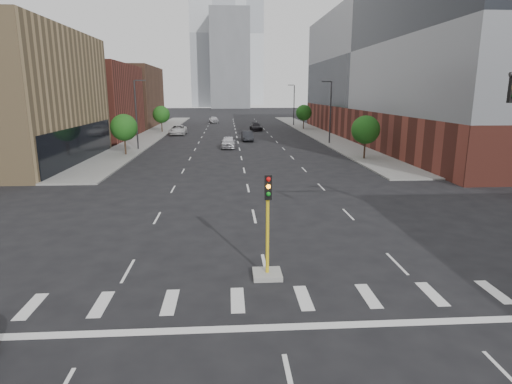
{
  "coord_description": "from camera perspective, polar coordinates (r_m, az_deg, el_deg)",
  "views": [
    {
      "loc": [
        -1.58,
        -7.65,
        7.6
      ],
      "look_at": [
        -0.14,
        13.97,
        2.5
      ],
      "focal_mm": 30.0,
      "sensor_mm": 36.0,
      "label": 1
    }
  ],
  "objects": [
    {
      "name": "tower_mid",
      "position": [
        208.16,
        -3.5,
        17.2
      ],
      "size": [
        18.0,
        18.0,
        44.0
      ],
      "primitive_type": "cube",
      "color": "slate",
      "rests_on": "ground"
    },
    {
      "name": "streetlight_right_b",
      "position": [
        98.83,
        5.04,
        11.7
      ],
      "size": [
        1.6,
        0.22,
        9.07
      ],
      "color": "#2D2D30",
      "rests_on": "ground"
    },
    {
      "name": "car_deep_right",
      "position": [
        86.27,
        -0.0,
        8.7
      ],
      "size": [
        2.5,
        5.31,
        1.5
      ],
      "primitive_type": "imported",
      "rotation": [
        0.0,
        0.0,
        0.08
      ],
      "color": "black",
      "rests_on": "ground"
    },
    {
      "name": "building_right_main",
      "position": [
        74.53,
        21.63,
        14.97
      ],
      "size": [
        24.0,
        70.0,
        22.0
      ],
      "color": "brown",
      "rests_on": "ground"
    },
    {
      "name": "sidewalk_left_far",
      "position": [
        83.09,
        -13.19,
        7.71
      ],
      "size": [
        5.0,
        92.0,
        0.15
      ],
      "primitive_type": "cube",
      "color": "gray",
      "rests_on": "ground"
    },
    {
      "name": "tree_left_far",
      "position": [
        83.69,
        -12.52,
        10.06
      ],
      "size": [
        3.2,
        3.2,
        4.85
      ],
      "color": "#382619",
      "rests_on": "ground"
    },
    {
      "name": "streetlight_left",
      "position": [
        58.91,
        -15.63,
        10.25
      ],
      "size": [
        1.6,
        0.22,
        9.07
      ],
      "color": "#2D2D30",
      "rests_on": "ground"
    },
    {
      "name": "sidewalk_right_far",
      "position": [
        83.66,
        7.73,
        7.97
      ],
      "size": [
        5.0,
        92.0,
        0.15
      ],
      "primitive_type": "cube",
      "color": "gray",
      "rests_on": "ground"
    },
    {
      "name": "car_mid_right",
      "position": [
        67.76,
        -1.18,
        7.46
      ],
      "size": [
        1.91,
        4.76,
        1.54
      ],
      "primitive_type": "imported",
      "rotation": [
        0.0,
        0.0,
        0.06
      ],
      "color": "#222428",
      "rests_on": "ground"
    },
    {
      "name": "car_far_left",
      "position": [
        79.09,
        -10.36,
        8.15
      ],
      "size": [
        2.89,
        6.19,
        1.72
      ],
      "primitive_type": "imported",
      "rotation": [
        0.0,
        0.0,
        0.01
      ],
      "color": "silver",
      "rests_on": "ground"
    },
    {
      "name": "building_left_far_b",
      "position": [
        102.97,
        -18.79,
        11.95
      ],
      "size": [
        20.0,
        24.0,
        13.0
      ],
      "primitive_type": "cube",
      "color": "brown",
      "rests_on": "ground"
    },
    {
      "name": "car_distant",
      "position": [
        107.2,
        -5.66,
        9.57
      ],
      "size": [
        2.78,
        5.19,
        1.68
      ],
      "primitive_type": "imported",
      "rotation": [
        0.0,
        0.0,
        0.17
      ],
      "color": "silver",
      "rests_on": "ground"
    },
    {
      "name": "tree_right_far",
      "position": [
        89.12,
        6.39,
        10.47
      ],
      "size": [
        3.2,
        3.2,
        4.85
      ],
      "color": "#382619",
      "rests_on": "ground"
    },
    {
      "name": "building_left_far_a",
      "position": [
        78.1,
        -23.63,
        10.99
      ],
      "size": [
        20.0,
        22.0,
        12.0
      ],
      "primitive_type": "cube",
      "color": "brown",
      "rests_on": "ground"
    },
    {
      "name": "streetlight_right_a",
      "position": [
        64.47,
        9.83,
        10.76
      ],
      "size": [
        1.6,
        0.22,
        9.07
      ],
      "color": "#2D2D30",
      "rests_on": "ground"
    },
    {
      "name": "median_traffic_signal",
      "position": [
        17.96,
        1.53,
        -8.41
      ],
      "size": [
        1.2,
        1.2,
        4.4
      ],
      "color": "#999993",
      "rests_on": "ground"
    },
    {
      "name": "car_near_left",
      "position": [
        59.28,
        -3.71,
        6.66
      ],
      "size": [
        2.03,
        4.86,
        1.64
      ],
      "primitive_type": "imported",
      "rotation": [
        0.0,
        0.0,
        -0.02
      ],
      "color": "silver",
      "rests_on": "ground"
    },
    {
      "name": "tower_left",
      "position": [
        229.38,
        -5.71,
        20.05
      ],
      "size": [
        22.0,
        22.0,
        70.0
      ],
      "primitive_type": "cube",
      "color": "#B2B7BC",
      "rests_on": "ground"
    },
    {
      "name": "tower_right",
      "position": [
        269.85,
        -1.39,
        20.14
      ],
      "size": [
        20.0,
        20.0,
        80.0
      ],
      "primitive_type": "cube",
      "color": "#B2B7BC",
      "rests_on": "ground"
    },
    {
      "name": "tree_left_near",
      "position": [
        54.26,
        -17.19,
        8.22
      ],
      "size": [
        3.2,
        3.2,
        4.85
      ],
      "color": "#382619",
      "rests_on": "ground"
    },
    {
      "name": "tree_right_near",
      "position": [
        50.31,
        14.41,
        8.04
      ],
      "size": [
        3.2,
        3.2,
        4.85
      ],
      "color": "#382619",
      "rests_on": "ground"
    }
  ]
}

